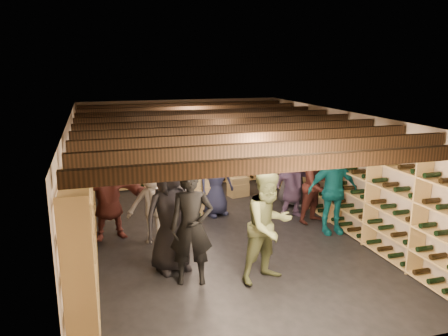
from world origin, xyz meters
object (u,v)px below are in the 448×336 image
crate_loose (192,196)px  person_9 (153,204)px  person_12 (293,169)px  person_1 (191,227)px  person_8 (317,185)px  person_6 (216,179)px  person_5 (108,196)px  person_7 (181,184)px  person_4 (333,191)px  crate_stack_right (238,187)px  person_0 (171,215)px  crate_stack_left (202,197)px  person_11 (293,184)px  person_2 (269,226)px  person_10 (191,181)px

crate_loose → person_9: (-1.31, -2.46, 0.68)m
person_12 → person_1: bearing=-116.5°
person_8 → person_9: 3.53m
person_1 → person_6: bearing=80.4°
person_5 → person_7: person_7 is taller
person_1 → person_5: (-1.16, 2.24, -0.06)m
person_4 → person_7: bearing=159.8°
crate_stack_right → person_5: (-3.29, -1.90, 0.60)m
person_4 → person_6: 2.60m
person_6 → person_9: bearing=-162.7°
crate_loose → person_0: (-1.16, -3.70, 0.87)m
crate_stack_left → person_8: 2.57m
person_0 → person_6: person_0 is taller
person_0 → person_9: size_ratio=1.25×
person_6 → person_1: bearing=-131.8°
crate_stack_left → person_9: bearing=-135.1°
person_9 → person_11: (3.16, 0.51, 0.02)m
person_2 → person_6: 3.21m
person_11 → person_12: person_12 is taller
crate_stack_right → crate_stack_left: bearing=-137.7°
crate_stack_left → crate_loose: 1.24m
crate_loose → person_10: bearing=-103.2°
person_8 → crate_stack_left: bearing=130.9°
person_7 → person_9: 1.10m
person_4 → person_9: size_ratio=1.16×
crate_stack_left → person_11: person_11 is taller
crate_loose → person_7: person_7 is taller
person_12 → person_10: bearing=-160.3°
person_7 → person_8: size_ratio=1.08×
person_7 → person_12: size_ratio=0.97×
person_11 → person_12: 0.86m
person_6 → person_12: size_ratio=0.92×
person_4 → person_6: person_4 is taller
person_7 → person_8: bearing=-0.1°
person_8 → person_11: size_ratio=1.06×
person_10 → crate_loose: bearing=81.5°
crate_stack_left → person_4: person_4 is taller
crate_stack_right → person_10: person_10 is taller
person_0 → person_11: size_ratio=1.21×
crate_stack_right → person_1: person_1 is taller
person_5 → person_2: bearing=-51.9°
person_1 → person_10: (0.66, 3.04, -0.12)m
person_1 → crate_stack_left: bearing=85.9°
person_1 → person_5: bearing=130.0°
person_0 → person_1: (0.22, -0.52, -0.03)m
person_0 → person_6: bearing=43.9°
crate_stack_left → crate_loose: bearing=88.6°
person_7 → person_2: bearing=-59.5°
crate_stack_left → person_2: bearing=-85.6°
crate_stack_right → person_7: size_ratio=0.31×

